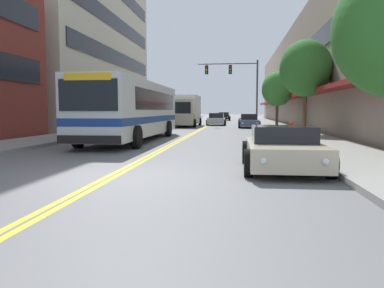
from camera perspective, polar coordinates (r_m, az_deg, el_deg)
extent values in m
plane|color=slate|center=(46.03, 2.89, 3.08)|extent=(240.00, 240.00, 0.00)
cube|color=gray|center=(47.03, -5.76, 3.20)|extent=(3.16, 106.00, 0.16)
cube|color=gray|center=(46.10, 11.72, 3.08)|extent=(3.16, 106.00, 0.16)
cube|color=yellow|center=(46.03, 2.77, 3.08)|extent=(0.14, 106.00, 0.01)
cube|color=yellow|center=(46.02, 3.02, 3.08)|extent=(0.14, 106.00, 0.01)
cube|color=black|center=(39.15, -11.14, 7.67)|extent=(0.08, 23.19, 1.40)
cube|color=black|center=(39.46, -11.23, 12.67)|extent=(0.08, 23.19, 1.40)
cube|color=black|center=(40.06, -11.32, 17.55)|extent=(0.08, 23.19, 1.40)
cube|color=gray|center=(47.09, 19.02, 9.37)|extent=(8.00, 68.00, 10.70)
cube|color=maroon|center=(46.22, 13.37, 6.55)|extent=(1.10, 61.20, 0.24)
cube|color=black|center=(46.53, 14.10, 11.14)|extent=(0.08, 61.20, 1.40)
cube|color=silver|center=(20.68, -8.96, 5.31)|extent=(2.58, 12.44, 2.76)
cube|color=navy|center=(20.69, -8.94, 3.79)|extent=(2.60, 12.46, 0.32)
cube|color=black|center=(21.29, -8.53, 6.50)|extent=(2.61, 9.70, 0.99)
cube|color=black|center=(14.78, -15.58, 7.22)|extent=(2.32, 0.04, 1.21)
cube|color=yellow|center=(14.82, -15.65, 9.89)|extent=(1.86, 0.06, 0.28)
cube|color=black|center=(14.79, -15.45, 0.64)|extent=(2.52, 0.08, 0.32)
cylinder|color=black|center=(17.17, -16.97, 1.10)|extent=(0.30, 1.00, 1.00)
cylinder|color=black|center=(16.30, -8.45, 1.06)|extent=(0.30, 1.00, 1.00)
cylinder|color=black|center=(24.36, -9.74, 2.37)|extent=(0.30, 1.00, 1.00)
cylinder|color=black|center=(23.75, -3.62, 2.36)|extent=(0.30, 1.00, 1.00)
cube|color=#BCAD89|center=(34.07, -6.02, 3.14)|extent=(1.82, 4.02, 0.61)
cube|color=black|center=(34.22, -5.97, 4.03)|extent=(1.57, 1.77, 0.44)
cylinder|color=black|center=(33.09, -8.07, 2.77)|extent=(0.22, 0.62, 0.62)
cylinder|color=black|center=(32.67, -4.90, 2.78)|extent=(0.22, 0.62, 0.62)
cylinder|color=black|center=(35.50, -7.04, 2.94)|extent=(0.22, 0.62, 0.62)
cylinder|color=black|center=(35.11, -4.08, 2.94)|extent=(0.22, 0.62, 0.62)
sphere|color=silver|center=(32.25, -7.92, 3.06)|extent=(0.16, 0.16, 0.16)
sphere|color=silver|center=(31.95, -5.70, 3.07)|extent=(0.16, 0.16, 0.16)
cube|color=red|center=(36.19, -6.33, 3.30)|extent=(0.18, 0.04, 0.10)
cube|color=red|center=(35.91, -4.29, 3.30)|extent=(0.18, 0.04, 0.10)
cube|color=#232328|center=(41.60, -3.49, 3.61)|extent=(1.88, 4.32, 0.71)
cube|color=black|center=(41.76, -3.45, 4.41)|extent=(1.62, 1.90, 0.44)
cylinder|color=black|center=(40.47, -5.16, 3.26)|extent=(0.22, 0.68, 0.68)
cylinder|color=black|center=(40.12, -2.47, 3.26)|extent=(0.22, 0.68, 0.68)
cylinder|color=black|center=(43.10, -4.43, 3.38)|extent=(0.22, 0.68, 0.68)
cylinder|color=black|center=(42.77, -1.90, 3.38)|extent=(0.22, 0.68, 0.68)
sphere|color=silver|center=(39.58, -4.98, 3.57)|extent=(0.16, 0.16, 0.16)
sphere|color=silver|center=(39.34, -3.10, 3.57)|extent=(0.16, 0.16, 0.16)
cube|color=red|center=(43.85, -3.86, 3.73)|extent=(0.18, 0.04, 0.10)
cube|color=red|center=(43.63, -2.11, 3.73)|extent=(0.18, 0.04, 0.10)
cube|color=beige|center=(10.63, 13.72, -1.29)|extent=(1.92, 4.01, 0.57)
cube|color=black|center=(10.74, 13.67, 1.51)|extent=(1.65, 1.76, 0.44)
cylinder|color=black|center=(9.33, 8.62, -2.88)|extent=(0.22, 0.70, 0.70)
cylinder|color=black|center=(9.61, 20.44, -2.92)|extent=(0.22, 0.70, 0.70)
cylinder|color=black|center=(11.80, 8.22, -1.20)|extent=(0.22, 0.70, 0.70)
cylinder|color=black|center=(12.02, 17.64, -1.28)|extent=(0.22, 0.70, 0.70)
sphere|color=silver|center=(8.56, 10.89, -2.56)|extent=(0.16, 0.16, 0.16)
sphere|color=silver|center=(8.76, 19.71, -2.60)|extent=(0.16, 0.16, 0.16)
cube|color=red|center=(12.56, 9.47, -0.11)|extent=(0.18, 0.04, 0.10)
cube|color=red|center=(12.71, 15.72, -0.18)|extent=(0.18, 0.04, 0.10)
cube|color=#38383D|center=(46.58, 8.38, 3.61)|extent=(1.76, 4.75, 0.56)
cube|color=black|center=(46.76, 8.38, 4.21)|extent=(1.52, 2.09, 0.41)
cylinder|color=black|center=(45.09, 7.28, 3.41)|extent=(0.22, 0.65, 0.65)
cylinder|color=black|center=(45.15, 9.58, 3.38)|extent=(0.22, 0.65, 0.65)
cylinder|color=black|center=(48.04, 7.25, 3.51)|extent=(0.22, 0.65, 0.65)
cylinder|color=black|center=(48.09, 9.41, 3.49)|extent=(0.22, 0.65, 0.65)
sphere|color=silver|center=(44.17, 7.67, 3.58)|extent=(0.16, 0.16, 0.16)
sphere|color=silver|center=(44.21, 9.27, 3.56)|extent=(0.16, 0.16, 0.16)
cube|color=red|center=(48.95, 7.56, 3.73)|extent=(0.18, 0.04, 0.10)
cube|color=red|center=(48.98, 9.05, 3.71)|extent=(0.18, 0.04, 0.10)
cube|color=#475675|center=(36.26, 8.66, 3.23)|extent=(1.75, 4.24, 0.58)
cube|color=black|center=(36.41, 8.66, 4.13)|extent=(1.50, 1.86, 0.54)
cylinder|color=black|center=(34.93, 7.26, 2.96)|extent=(0.22, 0.69, 0.69)
cylinder|color=black|center=(34.99, 10.20, 2.92)|extent=(0.22, 0.69, 0.69)
cylinder|color=black|center=(37.56, 7.22, 3.11)|extent=(0.22, 0.69, 0.69)
cylinder|color=black|center=(37.61, 9.96, 3.07)|extent=(0.22, 0.69, 0.69)
sphere|color=silver|center=(34.10, 7.75, 3.18)|extent=(0.16, 0.16, 0.16)
sphere|color=silver|center=(34.15, 9.81, 3.15)|extent=(0.16, 0.16, 0.16)
cube|color=red|center=(38.37, 7.61, 3.39)|extent=(0.18, 0.04, 0.10)
cube|color=red|center=(38.41, 9.50, 3.37)|extent=(0.18, 0.04, 0.10)
cube|color=#B7B7BC|center=(41.99, 3.74, 3.55)|extent=(1.83, 4.04, 0.64)
cube|color=black|center=(42.14, 3.76, 4.36)|extent=(1.57, 1.78, 0.54)
cylinder|color=black|center=(40.81, 2.33, 3.27)|extent=(0.22, 0.64, 0.64)
cylinder|color=black|center=(40.71, 4.97, 3.25)|extent=(0.22, 0.64, 0.64)
cylinder|color=black|center=(43.30, 2.59, 3.37)|extent=(0.22, 0.64, 0.64)
cylinder|color=black|center=(43.21, 5.07, 3.35)|extent=(0.22, 0.64, 0.64)
sphere|color=silver|center=(39.99, 2.67, 3.53)|extent=(0.16, 0.16, 0.16)
sphere|color=silver|center=(39.92, 4.51, 3.51)|extent=(0.16, 0.16, 0.16)
cube|color=red|center=(44.06, 3.02, 3.67)|extent=(0.18, 0.04, 0.10)
cube|color=red|center=(43.99, 4.74, 3.66)|extent=(0.18, 0.04, 0.10)
cube|color=black|center=(62.09, 4.85, 4.07)|extent=(1.93, 4.28, 0.65)
cube|color=black|center=(62.26, 4.86, 4.61)|extent=(1.66, 1.88, 0.51)
cylinder|color=black|center=(60.81, 3.88, 3.90)|extent=(0.22, 0.70, 0.70)
cylinder|color=black|center=(60.74, 5.74, 3.88)|extent=(0.22, 0.70, 0.70)
cylinder|color=black|center=(63.46, 4.00, 3.95)|extent=(0.22, 0.70, 0.70)
cylinder|color=black|center=(63.40, 5.78, 3.93)|extent=(0.22, 0.70, 0.70)
sphere|color=silver|center=(59.96, 4.14, 4.07)|extent=(0.16, 0.16, 0.16)
sphere|color=silver|center=(59.91, 5.43, 4.06)|extent=(0.16, 0.16, 0.16)
cube|color=red|center=(64.27, 4.30, 4.14)|extent=(0.18, 0.04, 0.10)
cube|color=red|center=(64.22, 5.54, 4.13)|extent=(0.18, 0.04, 0.10)
cube|color=beige|center=(36.22, -1.58, 4.85)|extent=(2.43, 2.33, 2.43)
cube|color=black|center=(35.04, -1.87, 5.55)|extent=(2.06, 0.04, 1.07)
cube|color=white|center=(40.07, -0.78, 5.26)|extent=(2.47, 5.44, 2.96)
cylinder|color=black|center=(36.44, -3.52, 3.20)|extent=(0.28, 0.84, 0.84)
cylinder|color=black|center=(36.08, 0.38, 3.19)|extent=(0.28, 0.84, 0.84)
cylinder|color=black|center=(41.88, -2.17, 3.45)|extent=(0.28, 0.84, 0.84)
cylinder|color=black|center=(41.57, 1.22, 3.44)|extent=(0.28, 0.84, 0.84)
cylinder|color=#47474C|center=(39.61, 9.88, 7.62)|extent=(0.18, 0.18, 6.83)
cylinder|color=#47474C|center=(39.82, 5.42, 12.08)|extent=(6.17, 0.11, 0.11)
cube|color=black|center=(39.75, 5.86, 11.22)|extent=(0.34, 0.26, 0.92)
sphere|color=red|center=(39.62, 5.86, 11.64)|extent=(0.18, 0.18, 0.18)
sphere|color=yellow|center=(39.59, 5.86, 11.24)|extent=(0.18, 0.18, 0.18)
sphere|color=green|center=(39.56, 5.86, 10.85)|extent=(0.18, 0.18, 0.18)
cylinder|color=black|center=(39.81, 5.87, 11.98)|extent=(0.02, 0.02, 0.14)
cube|color=black|center=(39.86, 2.25, 11.22)|extent=(0.34, 0.26, 0.92)
sphere|color=red|center=(39.73, 2.23, 11.64)|extent=(0.18, 0.18, 0.18)
sphere|color=yellow|center=(39.70, 2.23, 11.25)|extent=(0.18, 0.18, 0.18)
sphere|color=green|center=(39.67, 2.23, 10.85)|extent=(0.18, 0.18, 0.18)
cylinder|color=black|center=(39.92, 2.25, 11.98)|extent=(0.02, 0.02, 0.14)
cylinder|color=brown|center=(24.87, 16.76, 4.67)|extent=(0.27, 0.27, 2.76)
ellipsoid|color=#2D6B28|center=(25.01, 16.92, 10.98)|extent=(3.23, 3.23, 3.56)
cylinder|color=brown|center=(35.48, 12.82, 4.41)|extent=(0.28, 0.28, 2.24)
ellipsoid|color=#387F33|center=(35.53, 12.89, 8.18)|extent=(2.87, 2.87, 3.15)
cylinder|color=red|center=(20.44, 14.82, 1.81)|extent=(0.22, 0.22, 0.72)
sphere|color=red|center=(20.42, 14.85, 2.97)|extent=(0.20, 0.20, 0.20)
cylinder|color=red|center=(20.42, 14.41, 2.04)|extent=(0.08, 0.10, 0.10)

